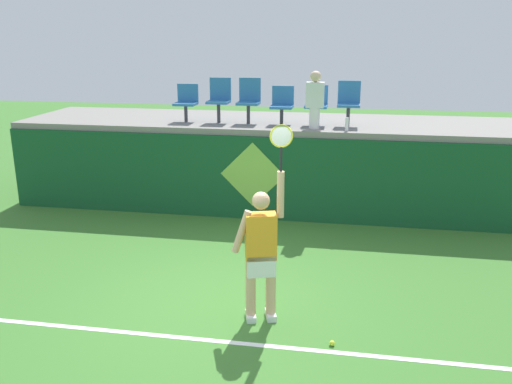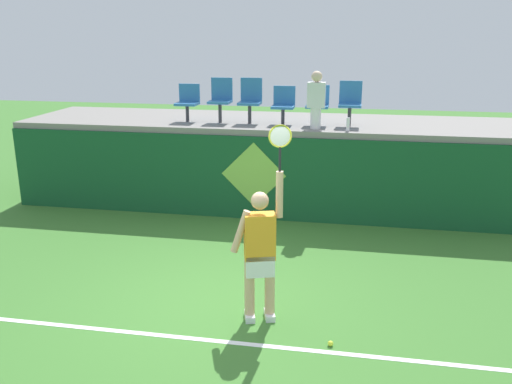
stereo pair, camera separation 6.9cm
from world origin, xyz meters
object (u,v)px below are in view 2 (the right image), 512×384
at_px(tennis_ball, 331,344).
at_px(stadium_chair_4, 318,103).
at_px(stadium_chair_2, 250,98).
at_px(stadium_chair_3, 284,103).
at_px(stadium_chair_0, 188,101).
at_px(stadium_chair_5, 350,101).
at_px(spectator_0, 316,99).
at_px(tennis_player, 260,250).
at_px(stadium_chair_1, 221,98).
at_px(water_bottle, 348,124).

relative_size(tennis_ball, stadium_chair_4, 0.08).
height_order(tennis_ball, stadium_chair_2, stadium_chair_2).
bearing_deg(stadium_chair_3, stadium_chair_4, -0.03).
bearing_deg(stadium_chair_4, stadium_chair_0, -179.98).
bearing_deg(stadium_chair_5, spectator_0, -146.44).
distance_m(tennis_player, stadium_chair_2, 4.95).
relative_size(stadium_chair_1, stadium_chair_5, 1.03).
bearing_deg(tennis_player, spectator_0, 85.43).
relative_size(stadium_chair_3, stadium_chair_5, 0.86).
height_order(stadium_chair_2, stadium_chair_5, stadium_chair_2).
bearing_deg(stadium_chair_3, tennis_ball, -76.09).
bearing_deg(tennis_player, stadium_chair_0, 116.62).
height_order(tennis_ball, stadium_chair_0, stadium_chair_0).
bearing_deg(tennis_ball, stadium_chair_3, 103.91).
relative_size(tennis_player, stadium_chair_5, 2.91).
distance_m(water_bottle, stadium_chair_2, 2.11).
height_order(tennis_ball, stadium_chair_3, stadium_chair_3).
xyz_separation_m(water_bottle, stadium_chair_2, (-1.98, 0.61, 0.37)).
relative_size(tennis_player, stadium_chair_3, 3.38).
height_order(water_bottle, stadium_chair_5, stadium_chair_5).
bearing_deg(tennis_ball, spectator_0, 97.16).
relative_size(stadium_chair_1, spectator_0, 0.82).
xyz_separation_m(tennis_ball, stadium_chair_2, (-1.95, 5.15, 2.24)).
distance_m(stadium_chair_0, stadium_chair_4, 2.67).
xyz_separation_m(stadium_chair_0, spectator_0, (2.67, -0.41, 0.15)).
distance_m(tennis_ball, stadium_chair_4, 5.62).
xyz_separation_m(stadium_chair_1, spectator_0, (1.98, -0.42, 0.07)).
relative_size(tennis_ball, water_bottle, 0.26).
bearing_deg(stadium_chair_1, stadium_chair_0, -179.32).
bearing_deg(tennis_ball, stadium_chair_1, 116.51).
bearing_deg(water_bottle, stadium_chair_0, 169.64).
height_order(water_bottle, stadium_chair_1, stadium_chair_1).
relative_size(stadium_chair_1, stadium_chair_3, 1.19).
bearing_deg(stadium_chair_1, tennis_ball, -63.49).
distance_m(water_bottle, stadium_chair_3, 1.46).
relative_size(stadium_chair_1, stadium_chair_4, 1.15).
xyz_separation_m(stadium_chair_1, stadium_chair_2, (0.62, 0.00, -0.00)).
bearing_deg(stadium_chair_5, tennis_player, -101.81).
bearing_deg(tennis_ball, stadium_chair_5, 89.54).
distance_m(tennis_ball, stadium_chair_2, 5.95).
relative_size(water_bottle, stadium_chair_3, 0.34).
xyz_separation_m(tennis_ball, stadium_chair_3, (-1.27, 5.14, 2.16)).
xyz_separation_m(stadium_chair_3, stadium_chair_4, (0.68, -0.00, 0.02)).
bearing_deg(stadium_chair_1, spectator_0, -12.09).
height_order(stadium_chair_2, stadium_chair_4, stadium_chair_2).
bearing_deg(water_bottle, stadium_chair_5, 88.82).
bearing_deg(stadium_chair_5, stadium_chair_4, -179.48).
relative_size(water_bottle, stadium_chair_4, 0.33).
height_order(stadium_chair_4, spectator_0, spectator_0).
bearing_deg(tennis_player, tennis_ball, -27.61).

